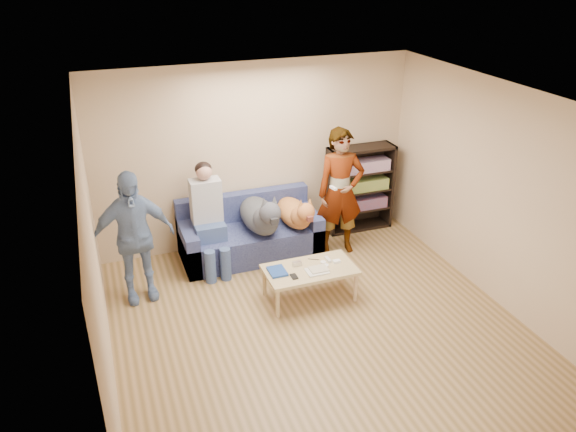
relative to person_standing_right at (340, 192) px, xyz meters
name	(u,v)px	position (x,y,z in m)	size (l,w,h in m)	color
ground	(325,337)	(-0.97, -1.77, -0.90)	(5.00, 5.00, 0.00)	brown
ceiling	(333,107)	(-0.97, -1.77, 1.70)	(5.00, 5.00, 0.00)	white
wall_back	(256,155)	(-0.97, 0.73, 0.40)	(4.50, 4.50, 0.00)	tan
wall_front	(487,403)	(-0.97, -4.27, 0.40)	(4.50, 4.50, 0.00)	tan
wall_left	(97,273)	(-3.22, -1.77, 0.40)	(5.00, 5.00, 0.00)	tan
wall_right	(510,202)	(1.28, -1.77, 0.40)	(5.00, 5.00, 0.00)	tan
blanket	(300,218)	(-0.51, 0.21, -0.40)	(0.38, 0.32, 0.13)	#AEADB2
person_standing_right	(340,192)	(0.00, 0.00, 0.00)	(0.65, 0.43, 1.79)	gray
person_standing_left	(133,237)	(-2.80, -0.26, -0.07)	(0.97, 0.41, 1.66)	#7C95C7
held_controller	(333,188)	(-0.20, -0.20, 0.17)	(0.04, 0.12, 0.03)	white
notebook_blue	(277,271)	(-1.24, -0.95, -0.46)	(0.20, 0.26, 0.03)	navy
papers	(317,271)	(-0.79, -1.10, -0.47)	(0.26, 0.20, 0.01)	silver
magazine	(319,269)	(-0.76, -1.08, -0.46)	(0.22, 0.17, 0.01)	#C0B599
camera_silver	(297,263)	(-0.96, -0.88, -0.45)	(0.11, 0.06, 0.05)	silver
controller_a	(328,259)	(-0.56, -0.90, -0.46)	(0.04, 0.13, 0.03)	silver
controller_b	(337,261)	(-0.48, -0.98, -0.46)	(0.09, 0.06, 0.03)	white
headphone_cup_a	(326,265)	(-0.64, -1.02, -0.47)	(0.07, 0.07, 0.02)	white
headphone_cup_b	(323,262)	(-0.64, -0.94, -0.47)	(0.07, 0.07, 0.02)	white
pen_orange	(313,275)	(-0.86, -1.16, -0.47)	(0.01, 0.01, 0.14)	#C8691C
pen_black	(313,259)	(-0.72, -0.82, -0.47)	(0.01, 0.01, 0.14)	black
wallet	(294,276)	(-1.09, -1.12, -0.47)	(0.07, 0.12, 0.01)	black
sofa	(249,236)	(-1.22, 0.32, -0.62)	(1.90, 0.85, 0.82)	#515B93
person_seated	(208,214)	(-1.80, 0.20, -0.12)	(0.40, 0.73, 1.47)	#3F5B8A
dog_gray	(261,216)	(-1.10, 0.12, -0.23)	(0.47, 1.28, 0.67)	#44474E
dog_tan	(296,213)	(-0.61, 0.11, -0.27)	(0.39, 1.16, 0.57)	#C37C3B
coffee_table	(310,272)	(-0.84, -1.00, -0.52)	(1.10, 0.60, 0.42)	#CEB87F
bookshelf	(359,186)	(0.58, 0.56, -0.22)	(1.00, 0.34, 1.30)	black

